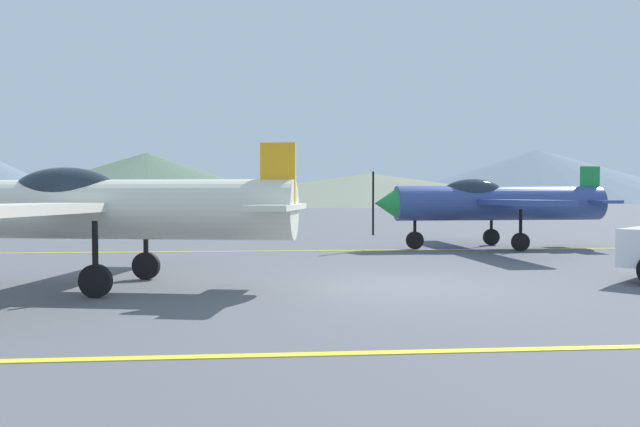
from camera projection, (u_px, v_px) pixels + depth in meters
name	position (u px, v px, depth m)	size (l,w,h in m)	color
ground_plane	(398.00, 286.00, 11.57)	(400.00, 400.00, 0.00)	#54565B
apron_line_near	(492.00, 350.00, 6.78)	(80.00, 0.16, 0.01)	yellow
apron_line_far	(347.00, 250.00, 18.94)	(80.00, 0.16, 0.01)	yellow
airplane_near	(97.00, 207.00, 11.37)	(7.81, 8.93, 2.67)	silver
airplane_mid	(491.00, 202.00, 19.75)	(7.73, 8.91, 2.67)	#33478C
hill_centerleft	(147.00, 178.00, 126.35)	(63.88, 63.88, 10.49)	#4C6651
hill_centerright	(369.00, 188.00, 124.62)	(88.48, 88.48, 6.10)	slate
hill_right	(537.00, 176.00, 156.81)	(84.86, 84.86, 13.43)	slate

